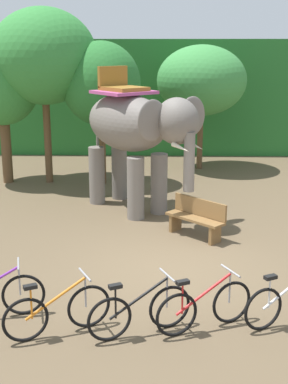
% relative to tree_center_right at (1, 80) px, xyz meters
% --- Properties ---
extents(ground_plane, '(80.00, 80.00, 0.00)m').
position_rel_tree_center_right_xyz_m(ground_plane, '(5.18, -6.80, -3.28)').
color(ground_plane, brown).
extents(foliage_hedge, '(36.00, 6.00, 4.55)m').
position_rel_tree_center_right_xyz_m(foliage_hedge, '(5.18, 7.45, -1.01)').
color(foliage_hedge, '#28702D').
rests_on(foliage_hedge, ground).
extents(tree_center_right, '(2.43, 2.43, 4.76)m').
position_rel_tree_center_right_xyz_m(tree_center_right, '(0.00, 0.00, 0.00)').
color(tree_center_right, brown).
rests_on(tree_center_right, ground).
extents(tree_left, '(3.29, 3.29, 5.46)m').
position_rel_tree_center_right_xyz_m(tree_left, '(1.33, 0.07, 0.69)').
color(tree_left, brown).
rests_on(tree_left, ground).
extents(tree_far_right, '(2.44, 2.44, 4.46)m').
position_rel_tree_center_right_xyz_m(tree_far_right, '(3.11, -0.06, -0.13)').
color(tree_far_right, brown).
rests_on(tree_far_right, ground).
extents(tree_center, '(3.12, 3.12, 4.34)m').
position_rel_tree_center_right_xyz_m(tree_center, '(6.37, 2.20, -0.16)').
color(tree_center, brown).
rests_on(tree_center, ground).
extents(elephant, '(3.49, 3.85, 3.78)m').
position_rel_tree_center_right_xyz_m(elephant, '(4.25, -2.98, -1.08)').
color(elephant, slate).
rests_on(elephant, ground).
extents(bike_orange, '(1.55, 0.85, 0.92)m').
position_rel_tree_center_right_xyz_m(bike_orange, '(3.36, -9.38, -2.90)').
color(bike_orange, black).
rests_on(bike_orange, ground).
extents(bike_black, '(1.57, 0.81, 0.92)m').
position_rel_tree_center_right_xyz_m(bike_black, '(4.62, -9.34, -2.90)').
color(bike_black, black).
rests_on(bike_black, ground).
extents(bike_red, '(1.56, 0.84, 0.92)m').
position_rel_tree_center_right_xyz_m(bike_red, '(5.62, -9.17, -2.90)').
color(bike_red, black).
rests_on(bike_red, ground).
extents(wooden_bench, '(1.36, 1.34, 0.89)m').
position_rel_tree_center_right_xyz_m(wooden_bench, '(5.78, -4.95, -2.81)').
color(wooden_bench, brown).
rests_on(wooden_bench, ground).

